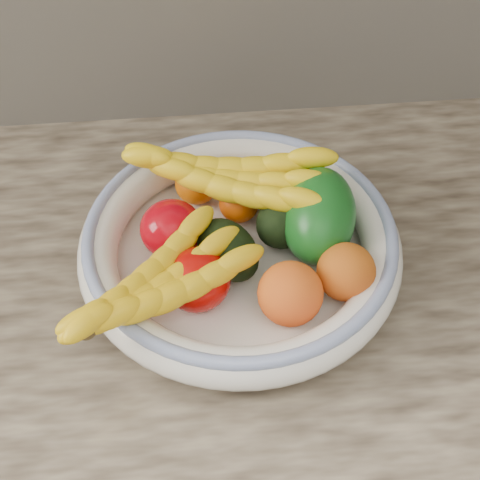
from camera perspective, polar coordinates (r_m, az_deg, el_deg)
name	(u,v)px	position (r m, az deg, el deg)	size (l,w,h in m)	color
kitchen_counter	(239,421)	(1.30, -0.11, -13.89)	(2.44, 0.66, 1.40)	brown
fruit_bowl	(240,246)	(0.89, 0.00, -0.49)	(0.39, 0.39, 0.08)	white
clementine_back_left	(197,184)	(0.95, -3.38, 4.36)	(0.06, 0.06, 0.05)	orange
clementine_back_right	(251,184)	(0.95, 0.86, 4.37)	(0.05, 0.05, 0.05)	orange
clementine_back_mid	(239,204)	(0.93, -0.09, 2.82)	(0.05, 0.05, 0.05)	#F15A05
tomato_left	(171,229)	(0.89, -5.34, 0.87)	(0.08, 0.08, 0.07)	#B1030F
tomato_near_left	(196,280)	(0.84, -3.40, -3.08)	(0.08, 0.08, 0.07)	#B40804
avocado_center	(228,250)	(0.86, -0.96, -0.77)	(0.06, 0.09, 0.06)	black
avocado_right	(292,215)	(0.90, 4.02, 1.91)	(0.07, 0.10, 0.07)	black
green_mango	(318,215)	(0.89, 6.10, 1.92)	(0.09, 0.14, 0.10)	#0F5015
peach_front	(290,294)	(0.82, 3.92, -4.17)	(0.07, 0.07, 0.07)	orange
peach_right	(346,272)	(0.84, 8.23, -2.47)	(0.07, 0.07, 0.07)	orange
banana_bunch_back	(227,181)	(0.91, -1.01, 4.59)	(0.28, 0.11, 0.08)	yellow
banana_bunch_front	(157,290)	(0.80, -6.47, -3.89)	(0.26, 0.10, 0.07)	yellow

